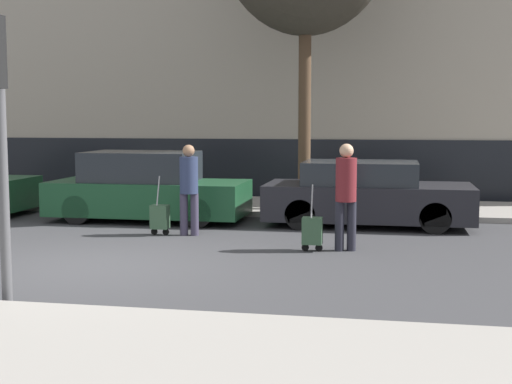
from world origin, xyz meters
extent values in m
plane|color=#38383A|center=(0.00, 0.00, 0.00)|extent=(80.00, 80.00, 0.00)
cube|color=gray|center=(0.00, 7.00, 0.06)|extent=(28.00, 3.00, 0.12)
cube|color=black|center=(0.00, 9.18, 0.80)|extent=(27.44, 0.06, 1.60)
cylinder|color=black|center=(-4.44, 5.43, 0.30)|extent=(0.60, 0.18, 0.60)
cube|color=#194728|center=(-0.74, 4.58, 0.49)|extent=(4.11, 1.75, 0.70)
cube|color=#23282D|center=(-0.90, 4.58, 1.15)|extent=(2.26, 1.54, 0.62)
cylinder|color=black|center=(0.54, 3.79, 0.30)|extent=(0.60, 0.18, 0.60)
cylinder|color=black|center=(0.54, 5.36, 0.30)|extent=(0.60, 0.18, 0.60)
cylinder|color=black|center=(-2.01, 3.79, 0.30)|extent=(0.60, 0.18, 0.60)
cylinder|color=black|center=(-2.01, 5.36, 0.30)|extent=(0.60, 0.18, 0.60)
cube|color=black|center=(3.84, 4.75, 0.49)|extent=(4.11, 1.81, 0.70)
cube|color=#23282D|center=(3.67, 4.75, 1.07)|extent=(2.26, 1.60, 0.45)
cylinder|color=black|center=(5.11, 3.93, 0.30)|extent=(0.60, 0.18, 0.60)
cylinder|color=black|center=(5.11, 5.56, 0.30)|extent=(0.60, 0.18, 0.60)
cylinder|color=black|center=(2.57, 3.93, 0.30)|extent=(0.60, 0.18, 0.60)
cylinder|color=black|center=(2.57, 5.56, 0.30)|extent=(0.60, 0.18, 0.60)
cylinder|color=#383347|center=(0.53, 2.89, 0.39)|extent=(0.15, 0.15, 0.78)
cylinder|color=#383347|center=(0.73, 2.92, 0.39)|extent=(0.15, 0.15, 0.78)
cylinder|color=#283351|center=(0.63, 2.90, 1.12)|extent=(0.34, 0.34, 0.68)
sphere|color=#936B4C|center=(0.63, 2.90, 1.57)|extent=(0.22, 0.22, 0.22)
cube|color=#335138|center=(0.08, 2.83, 0.34)|extent=(0.32, 0.24, 0.44)
cylinder|color=black|center=(-0.03, 2.83, 0.06)|extent=(0.12, 0.03, 0.12)
cylinder|color=black|center=(0.19, 2.83, 0.06)|extent=(0.12, 0.03, 0.12)
cylinder|color=gray|center=(0.08, 2.76, 0.84)|extent=(0.02, 0.19, 0.53)
cylinder|color=#23232D|center=(3.47, 1.87, 0.41)|extent=(0.15, 0.15, 0.82)
cylinder|color=#23232D|center=(3.67, 1.93, 0.41)|extent=(0.15, 0.15, 0.82)
cylinder|color=maroon|center=(3.57, 1.90, 1.17)|extent=(0.34, 0.34, 0.71)
sphere|color=tan|center=(3.57, 1.90, 1.64)|extent=(0.23, 0.23, 0.23)
cube|color=#335138|center=(3.04, 1.75, 0.34)|extent=(0.32, 0.24, 0.44)
cylinder|color=black|center=(2.93, 1.75, 0.06)|extent=(0.12, 0.03, 0.12)
cylinder|color=black|center=(3.15, 1.75, 0.06)|extent=(0.12, 0.03, 0.12)
cylinder|color=gray|center=(3.04, 1.68, 0.83)|extent=(0.02, 0.19, 0.53)
cylinder|color=#515154|center=(-0.08, -2.25, 1.65)|extent=(0.12, 0.12, 3.29)
cylinder|color=#4C3826|center=(2.35, 6.24, 2.35)|extent=(0.28, 0.28, 4.47)
camera|label=1|loc=(4.30, -9.68, 2.17)|focal=50.00mm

